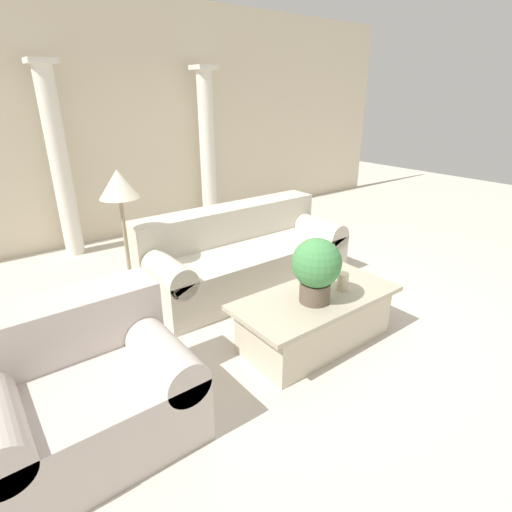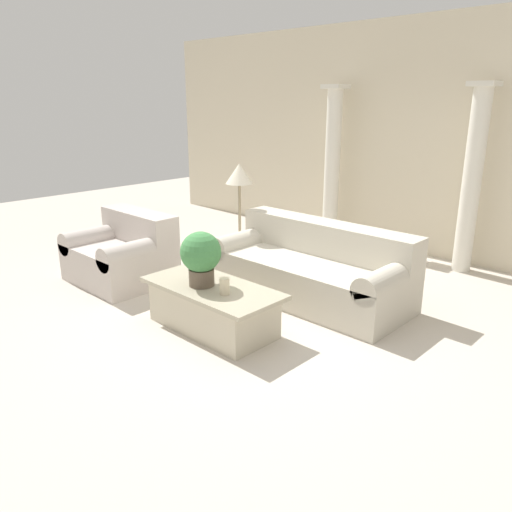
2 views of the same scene
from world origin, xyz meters
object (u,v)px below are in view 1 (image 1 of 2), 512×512
(sofa_long, at_px, (242,255))
(floor_lamp, at_px, (120,194))
(coffee_table, at_px, (315,318))
(loveseat, at_px, (82,387))
(potted_plant, at_px, (316,267))

(sofa_long, bearing_deg, floor_lamp, 176.11)
(sofa_long, xyz_separation_m, coffee_table, (-0.19, -1.31, -0.11))
(coffee_table, bearing_deg, floor_lamp, 126.52)
(loveseat, xyz_separation_m, floor_lamp, (0.79, 1.23, 0.83))
(sofa_long, height_order, coffee_table, sofa_long)
(coffee_table, height_order, potted_plant, potted_plant)
(loveseat, height_order, potted_plant, potted_plant)
(loveseat, bearing_deg, floor_lamp, 57.35)
(loveseat, height_order, coffee_table, loveseat)
(potted_plant, relative_size, floor_lamp, 0.38)
(coffee_table, distance_m, potted_plant, 0.52)
(floor_lamp, bearing_deg, coffee_table, -53.48)
(loveseat, bearing_deg, potted_plant, -7.21)
(sofa_long, distance_m, potted_plant, 1.45)
(loveseat, distance_m, coffee_table, 1.83)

